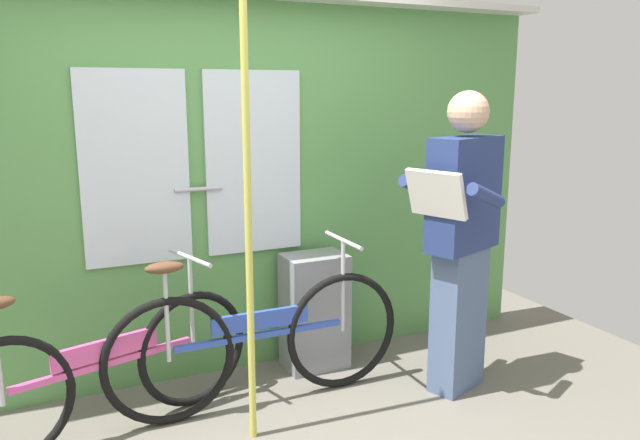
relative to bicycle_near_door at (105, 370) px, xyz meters
name	(u,v)px	position (x,y,z in m)	size (l,w,h in m)	color
train_door_wall	(227,181)	(0.82, 0.52, 0.85)	(4.32, 0.28, 2.30)	#56934C
bicycle_near_door	(105,370)	(0.00, 0.00, 0.00)	(1.59, 0.59, 0.87)	black
bicycle_leaning_behind	(260,341)	(0.82, -0.02, 0.02)	(1.72, 0.44, 0.91)	black
passenger_reading_newspaper	(461,237)	(1.94, -0.32, 0.57)	(0.63, 0.58, 1.74)	slate
trash_bin_by_wall	(314,311)	(1.30, 0.31, 0.01)	(0.39, 0.28, 0.74)	gray
handrail_pole	(248,221)	(0.67, -0.33, 0.78)	(0.04, 0.04, 2.26)	#C6C14C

